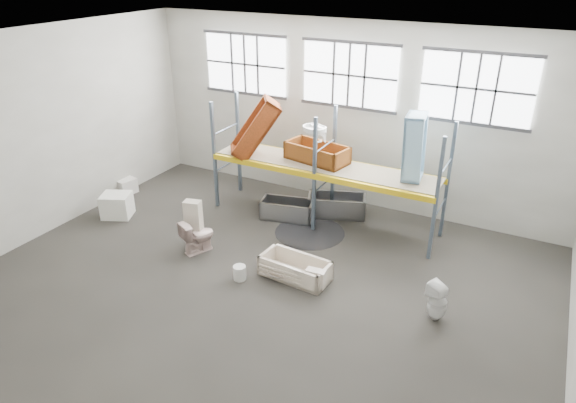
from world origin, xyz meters
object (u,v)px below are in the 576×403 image
Objects in this scene: bathtub_beige at (295,268)px; blue_tub_upright at (414,147)px; toilet_white at (437,301)px; rust_tub_flat at (317,153)px; steel_tub_right at (337,205)px; bucket at (240,273)px; carton_near at (117,205)px; steel_tub_left at (287,209)px; toilet_beige at (198,236)px; cistern_tall at (194,224)px.

blue_tub_upright is (1.63, 2.90, 2.17)m from bathtub_beige.
toilet_white is 5.10m from rust_tub_flat.
rust_tub_flat is at bearing -147.35° from steel_tub_right.
bathtub_beige is 3.42m from rust_tub_flat.
carton_near is at bearing 167.57° from bucket.
blue_tub_upright reaches higher than rust_tub_flat.
toilet_white is at bearing 4.09° from bathtub_beige.
steel_tub_left reaches higher than bathtub_beige.
steel_tub_right is 2.93m from blue_tub_upright.
toilet_beige is 0.59× the size of steel_tub_left.
carton_near is (-5.24, -2.85, 0.04)m from steel_tub_right.
rust_tub_flat is 2.55m from blue_tub_upright.
cistern_tall is 3.63m from rust_tub_flat.
bucket is at bearing -36.36° from cistern_tall.
rust_tub_flat is at bearing 42.01° from cistern_tall.
steel_tub_right is at bearing 100.90° from bathtub_beige.
toilet_beige is 0.53× the size of steel_tub_right.
cistern_tall is at bearing -176.88° from bathtub_beige.
bathtub_beige is at bearing -3.67° from carton_near.
cistern_tall is (-2.76, 0.06, 0.38)m from bathtub_beige.
carton_near is (-5.61, 0.36, 0.09)m from bathtub_beige.
steel_tub_left is at bearing -88.81° from toilet_beige.
cistern_tall is 0.79× the size of steel_tub_right.
carton_near is at bearing 15.95° from toilet_beige.
toilet_beige is 2.51× the size of bucket.
blue_tub_upright is (4.39, 2.84, 1.79)m from cistern_tall.
toilet_white is at bearing -154.63° from toilet_beige.
toilet_beige is 0.68× the size of cistern_tall.
bucket is (1.73, -0.70, -0.44)m from cistern_tall.
bathtub_beige is 1.11× the size of steel_tub_left.
toilet_beige is at bearing -64.83° from toilet_white.
toilet_beige reaches higher than steel_tub_right.
rust_tub_flat is at bearing 28.13° from carton_near.
rust_tub_flat is (-0.86, 2.90, 1.59)m from bathtub_beige.
toilet_white reaches higher than bucket.
cistern_tall is 5.53m from blue_tub_upright.
toilet_white is 0.52× the size of blue_tub_upright.
bucket is at bearing -81.83° from steel_tub_left.
toilet_beige reaches higher than bathtub_beige.
steel_tub_right is at bearing 80.25° from bucket.
rust_tub_flat is at bearing -102.14° from toilet_white.
rust_tub_flat is 3.92m from bucket.
rust_tub_flat reaches higher than bucket.
steel_tub_left is 1.75m from rust_tub_flat.
cistern_tall is 0.87× the size of steel_tub_left.
steel_tub_right is at bearing 38.67° from cistern_tall.
bucket is (-1.04, -0.65, -0.06)m from bathtub_beige.
rust_tub_flat is (1.90, 2.84, 1.21)m from cistern_tall.
bathtub_beige is at bearing -153.33° from toilet_beige.
toilet_white is 3.81m from blue_tub_upright.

